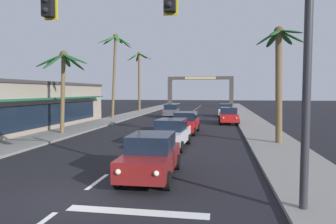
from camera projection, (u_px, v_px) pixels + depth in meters
The scene contains 17 objects.
ground_plane at pixel (72, 200), 9.59m from camera, with size 220.00×220.00×0.00m, color black.
sidewalk_right at pixel (258, 128), 28.00m from camera, with size 3.20×110.00×0.14m, color gray.
sidewalk_left at pixel (93, 125), 30.54m from camera, with size 3.20×110.00×0.14m, color gray.
lane_markings at pixel (175, 128), 28.30m from camera, with size 4.28×86.01×0.01m.
traffic_signal_mast at pixel (175, 20), 8.78m from camera, with size 11.66×0.41×7.48m.
sedan_lead_at_stop_bar at pixel (151, 156), 12.06m from camera, with size 2.00×4.47×1.68m.
sedan_third_in_queue at pixel (171, 133), 18.51m from camera, with size 2.11×4.51×1.68m.
sedan_fifth_in_queue at pixel (185, 122), 24.88m from camera, with size 2.08×4.50×1.68m.
sedan_oncoming_far at pixel (171, 111), 40.27m from camera, with size 2.13×4.52×1.68m.
sedan_parked_nearest_kerb at pixel (228, 115), 32.21m from camera, with size 2.05×4.49×1.68m.
sedan_parked_mid_kerb at pixel (226, 110), 41.14m from camera, with size 2.03×4.48×1.68m.
palm_left_second at pixel (63, 72), 23.89m from camera, with size 4.19×3.98×6.41m.
palm_left_third at pixel (115, 58), 37.07m from camera, with size 4.10×4.44×10.08m.
palm_left_farthest at pixel (139, 71), 50.56m from camera, with size 4.05×4.18×9.65m.
palm_right_second at pixel (279, 67), 19.19m from camera, with size 2.96×3.01×7.28m.
storefront_strip_left at pixel (2, 107), 25.45m from camera, with size 8.28×25.25×4.15m.
town_gateway_arch at pixel (200, 87), 70.70m from camera, with size 14.75×0.90×6.67m.
Camera 1 is at (4.43, -8.78, 3.32)m, focal length 33.55 mm.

